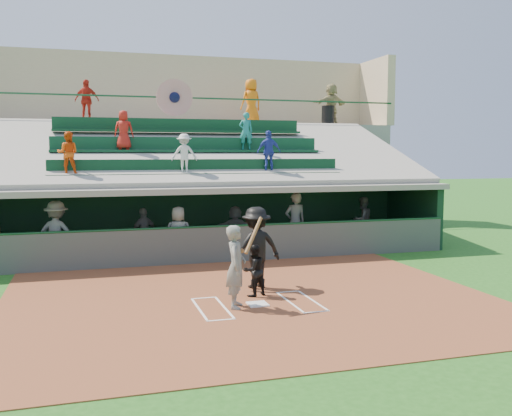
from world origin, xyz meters
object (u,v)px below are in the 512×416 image
object	(u,v)px
batter_at_plate	(236,266)
trash_bin	(328,115)
home_plate	(258,304)
catcher	(254,270)

from	to	relation	value
batter_at_plate	trash_bin	distance (m)	15.20
home_plate	batter_at_plate	bearing A→B (deg)	-171.41
home_plate	trash_bin	distance (m)	15.16
home_plate	trash_bin	size ratio (longest dim) A/B	0.50
batter_at_plate	catcher	world-z (taller)	batter_at_plate
home_plate	trash_bin	world-z (taller)	trash_bin
batter_at_plate	catcher	bearing A→B (deg)	53.00
catcher	home_plate	bearing A→B (deg)	58.18
catcher	batter_at_plate	bearing A→B (deg)	31.08
batter_at_plate	trash_bin	xyz separation A→B (m)	(7.55, 12.53, 4.11)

